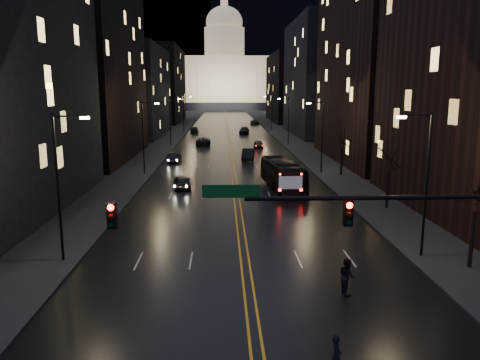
{
  "coord_description": "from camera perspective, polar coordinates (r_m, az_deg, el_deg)",
  "views": [
    {
      "loc": [
        -1.3,
        -17.24,
        10.24
      ],
      "look_at": [
        -0.14,
        13.97,
        4.25
      ],
      "focal_mm": 35.0,
      "sensor_mm": 36.0,
      "label": 1
    }
  ],
  "objects": [
    {
      "name": "tree_right_mid",
      "position": [
        42.15,
        17.75,
        2.55
      ],
      "size": [
        2.4,
        2.4,
        6.65
      ],
      "color": "black",
      "rests_on": "ground"
    },
    {
      "name": "receding_car_d",
      "position": [
        144.28,
        1.79,
        7.09
      ],
      "size": [
        2.57,
        5.42,
        1.49
      ],
      "primitive_type": "imported",
      "rotation": [
        0.0,
        0.0,
        -0.02
      ],
      "color": "black",
      "rests_on": "ground"
    },
    {
      "name": "center_line",
      "position": [
        147.6,
        -1.62,
        6.89
      ],
      "size": [
        0.62,
        320.0,
        0.01
      ],
      "primitive_type": "cube",
      "color": "orange",
      "rests_on": "road"
    },
    {
      "name": "building_left_dist",
      "position": [
        158.48,
        -9.45,
        11.36
      ],
      "size": [
        12.0,
        40.0,
        24.0
      ],
      "primitive_type": "cube",
      "color": "black",
      "rests_on": "ground"
    },
    {
      "name": "streetlamp_left_far",
      "position": [
        87.91,
        -8.4,
        7.39
      ],
      "size": [
        2.13,
        0.25,
        9.0
      ],
      "color": "black",
      "rests_on": "ground"
    },
    {
      "name": "pedestrian_a",
      "position": [
        18.37,
        11.63,
        -20.24
      ],
      "size": [
        0.4,
        0.6,
        1.63
      ],
      "primitive_type": "imported",
      "rotation": [
        0.0,
        0.0,
        1.56
      ],
      "color": "black",
      "rests_on": "ground"
    },
    {
      "name": "traffic_signal",
      "position": [
        19.38,
        19.89,
        -5.18
      ],
      "size": [
        17.29,
        0.45,
        7.0
      ],
      "color": "black",
      "rests_on": "ground"
    },
    {
      "name": "receding_car_b",
      "position": [
        83.92,
        2.25,
        4.35
      ],
      "size": [
        1.97,
        4.4,
        1.47
      ],
      "primitive_type": "imported",
      "rotation": [
        0.0,
        0.0,
        -0.06
      ],
      "color": "black",
      "rests_on": "ground"
    },
    {
      "name": "tree_right_near",
      "position": [
        29.57,
        26.86,
        -1.47
      ],
      "size": [
        2.4,
        2.4,
        6.65
      ],
      "color": "black",
      "rests_on": "ground"
    },
    {
      "name": "building_right_dist",
      "position": [
        158.82,
        6.06,
        11.08
      ],
      "size": [
        12.0,
        40.0,
        22.0
      ],
      "primitive_type": "cube",
      "color": "black",
      "rests_on": "ground"
    },
    {
      "name": "oncoming_car_a",
      "position": [
        49.79,
        -7.05,
        -0.23
      ],
      "size": [
        2.24,
        4.45,
        1.46
      ],
      "primitive_type": "imported",
      "rotation": [
        0.0,
        0.0,
        3.27
      ],
      "color": "black",
      "rests_on": "ground"
    },
    {
      "name": "sidewalk_right",
      "position": [
        148.38,
        3.83,
        6.91
      ],
      "size": [
        8.0,
        320.0,
        0.16
      ],
      "primitive_type": "cube",
      "color": "black",
      "rests_on": "ground"
    },
    {
      "name": "oncoming_car_c",
      "position": [
        89.59,
        -4.49,
        4.76
      ],
      "size": [
        2.64,
        5.55,
        1.53
      ],
      "primitive_type": "imported",
      "rotation": [
        0.0,
        0.0,
        3.12
      ],
      "color": "black",
      "rests_on": "ground"
    },
    {
      "name": "oncoming_car_d",
      "position": [
        116.65,
        -5.61,
        6.13
      ],
      "size": [
        2.35,
        5.12,
        1.45
      ],
      "primitive_type": "imported",
      "rotation": [
        0.0,
        0.0,
        3.2
      ],
      "color": "black",
      "rests_on": "ground"
    },
    {
      "name": "road",
      "position": [
        147.6,
        -1.62,
        6.89
      ],
      "size": [
        20.0,
        320.0,
        0.02
      ],
      "primitive_type": "cube",
      "color": "black",
      "rests_on": "ground"
    },
    {
      "name": "streetlamp_right_far",
      "position": [
        88.23,
        5.82,
        7.46
      ],
      "size": [
        2.13,
        0.25,
        9.0
      ],
      "color": "black",
      "rests_on": "ground"
    },
    {
      "name": "sidewalk_left",
      "position": [
        148.14,
        -7.08,
        6.85
      ],
      "size": [
        8.0,
        320.0,
        0.16
      ],
      "primitive_type": "cube",
      "color": "black",
      "rests_on": "ground"
    },
    {
      "name": "building_left_mid",
      "position": [
        74.01,
        -18.05,
        13.26
      ],
      "size": [
        12.0,
        30.0,
        28.0
      ],
      "primitive_type": "cube",
      "color": "black",
      "rests_on": "ground"
    },
    {
      "name": "streetlamp_right_near",
      "position": [
        30.26,
        21.52,
        0.29
      ],
      "size": [
        2.13,
        0.25,
        9.0
      ],
      "color": "black",
      "rests_on": "ground"
    },
    {
      "name": "bus",
      "position": [
        49.65,
        5.19,
        0.69
      ],
      "size": [
        3.83,
        11.05,
        3.01
      ],
      "primitive_type": "imported",
      "rotation": [
        0.0,
        0.0,
        0.12
      ],
      "color": "black",
      "rests_on": "ground"
    },
    {
      "name": "building_right_tall",
      "position": [
        71.38,
        16.9,
        17.46
      ],
      "size": [
        12.0,
        30.0,
        38.0
      ],
      "primitive_type": "cube",
      "color": "black",
      "rests_on": "ground"
    },
    {
      "name": "streetlamp_right_dist",
      "position": [
        117.98,
        3.81,
        8.34
      ],
      "size": [
        2.13,
        0.25,
        9.0
      ],
      "color": "black",
      "rests_on": "ground"
    },
    {
      "name": "building_right_mid",
      "position": [
        111.53,
        9.63,
        12.13
      ],
      "size": [
        12.0,
        34.0,
        26.0
      ],
      "primitive_type": "cube",
      "color": "black",
      "rests_on": "ground"
    },
    {
      "name": "receding_car_a",
      "position": [
        70.12,
        1.01,
        3.16
      ],
      "size": [
        2.25,
        5.26,
        1.69
      ],
      "primitive_type": "imported",
      "rotation": [
        0.0,
        0.0,
        -0.09
      ],
      "color": "black",
      "rests_on": "ground"
    },
    {
      "name": "ground",
      "position": [
        20.1,
        2.0,
        -19.78
      ],
      "size": [
        900.0,
        900.0,
        0.0
      ],
      "primitive_type": "plane",
      "color": "black",
      "rests_on": "ground"
    },
    {
      "name": "building_left_far",
      "position": [
        111.0,
        -12.56,
        10.49
      ],
      "size": [
        12.0,
        34.0,
        20.0
      ],
      "primitive_type": "cube",
      "color": "black",
      "rests_on": "ground"
    },
    {
      "name": "receding_car_c",
      "position": [
        112.73,
        0.52,
        6.05
      ],
      "size": [
        2.83,
        5.61,
        1.56
      ],
      "primitive_type": "imported",
      "rotation": [
        0.0,
        0.0,
        -0.12
      ],
      "color": "black",
      "rests_on": "ground"
    },
    {
      "name": "oncoming_car_b",
      "position": [
        67.82,
        -8.05,
        2.68
      ],
      "size": [
        1.72,
        4.42,
        1.43
      ],
      "primitive_type": "imported",
      "rotation": [
        0.0,
        0.0,
        3.09
      ],
      "color": "black",
      "rests_on": "ground"
    },
    {
      "name": "streetlamp_left_dist",
      "position": [
        117.74,
        -6.82,
        8.28
      ],
      "size": [
        2.13,
        0.25,
        9.0
      ],
      "color": "black",
      "rests_on": "ground"
    },
    {
      "name": "streetlamp_right_mid",
      "position": [
        58.74,
        9.84,
        5.67
      ],
      "size": [
        2.13,
        0.25,
        9.0
      ],
      "color": "black",
      "rests_on": "ground"
    },
    {
      "name": "capitol",
      "position": [
        267.33,
        -1.88,
        12.34
      ],
      "size": [
        90.0,
        50.0,
        58.5
      ],
      "color": "black",
      "rests_on": "ground"
    },
    {
      "name": "pedestrian_b",
      "position": [
        24.91,
        12.9,
        -11.34
      ],
      "size": [
        0.63,
        0.98,
        1.89
      ],
      "primitive_type": "imported",
      "rotation": [
        0.0,
        0.0,
        1.71
      ],
      "color": "black",
      "rests_on": "ground"
    },
    {
      "name": "mountain_ridge",
      "position": [
        403.12,
        3.99,
        18.65
      ],
      "size": [
        520.0,
        60.0,
        130.0
      ],
      "primitive_type": "cube",
      "color": "black",
      "rests_on": "ground"
    },
    {
      "name": "streetlamp_left_mid",
      "position": [
        58.26,
        -11.57,
        5.57
      ],
      "size": [
        2.13,
        0.25,
        9.0
      ],
      "color": "black",
      "rests_on": "ground"
    },
    {
      "name": "tree_right_far",
      "position": [
        57.35,
        12.38,
        4.89
      ],
      "size": [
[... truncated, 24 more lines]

